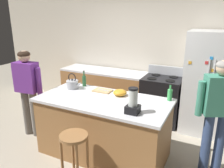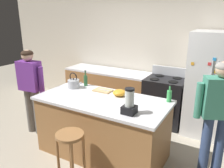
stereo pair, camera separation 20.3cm
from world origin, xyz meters
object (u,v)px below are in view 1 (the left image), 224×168
at_px(bottle_olive_oil, 84,81).
at_px(tea_kettle, 72,84).
at_px(person_by_island_left, 28,86).
at_px(person_by_sink_right, 218,107).
at_px(bar_stool, 74,146).
at_px(stove_range, 161,99).
at_px(cutting_board, 103,91).
at_px(kitchen_island, 103,127).
at_px(bottle_soda, 170,94).
at_px(blender_appliance, 133,103).
at_px(mixing_bowl, 120,93).
at_px(chef_knife, 104,90).
at_px(refrigerator, 211,84).

distance_m(bottle_olive_oil, tea_kettle, 0.23).
relative_size(person_by_island_left, person_by_sink_right, 0.97).
relative_size(bar_stool, tea_kettle, 2.60).
xyz_separation_m(person_by_island_left, bar_stool, (1.46, -0.69, -0.40)).
xyz_separation_m(stove_range, bar_stool, (-0.53, -2.27, 0.07)).
bearing_deg(person_by_island_left, cutting_board, 15.62).
relative_size(stove_range, bottle_olive_oil, 4.04).
relative_size(kitchen_island, person_by_island_left, 1.27).
distance_m(tea_kettle, cutting_board, 0.54).
bearing_deg(person_by_island_left, bar_stool, -25.29).
height_order(bar_stool, bottle_soda, bottle_soda).
xyz_separation_m(kitchen_island, bar_stool, (-0.01, -0.75, 0.08)).
bearing_deg(cutting_board, bottle_olive_oil, 166.99).
distance_m(kitchen_island, blender_appliance, 0.88).
distance_m(blender_appliance, bottle_soda, 0.73).
bearing_deg(person_by_island_left, mixing_bowl, 10.67).
height_order(kitchen_island, cutting_board, cutting_board).
height_order(person_by_island_left, bar_stool, person_by_island_left).
relative_size(bottle_soda, chef_knife, 1.16).
distance_m(bar_stool, bottle_soda, 1.53).
xyz_separation_m(bar_stool, tea_kettle, (-0.69, 0.95, 0.46)).
relative_size(bar_stool, bottle_olive_oil, 2.59).
bearing_deg(mixing_bowl, person_by_sink_right, 2.26).
height_order(bar_stool, mixing_bowl, mixing_bowl).
bearing_deg(tea_kettle, person_by_sink_right, 2.54).
height_order(person_by_sink_right, bottle_soda, person_by_sink_right).
relative_size(blender_appliance, cutting_board, 1.13).
bearing_deg(person_by_sink_right, stove_range, 130.42).
xyz_separation_m(kitchen_island, person_by_sink_right, (1.56, 0.30, 0.51)).
relative_size(person_by_island_left, bottle_olive_oil, 5.68).
relative_size(person_by_sink_right, tea_kettle, 5.85).
bearing_deg(refrigerator, kitchen_island, -132.86).
bearing_deg(bottle_olive_oil, person_by_sink_right, -2.54).
xyz_separation_m(tea_kettle, cutting_board, (0.52, 0.10, -0.07)).
xyz_separation_m(person_by_island_left, tea_kettle, (0.77, 0.26, 0.06)).
height_order(refrigerator, blender_appliance, refrigerator).
xyz_separation_m(bottle_soda, tea_kettle, (-1.60, -0.18, -0.02)).
distance_m(person_by_sink_right, blender_appliance, 1.14).
distance_m(person_by_island_left, tea_kettle, 0.82).
bearing_deg(chef_knife, bottle_soda, 10.43).
bearing_deg(refrigerator, mixing_bowl, -134.48).
relative_size(tea_kettle, cutting_board, 0.92).
relative_size(stove_range, bottle_soda, 4.36).
bearing_deg(kitchen_island, bottle_soda, 23.22).
distance_m(refrigerator, mixing_bowl, 1.75).
xyz_separation_m(person_by_sink_right, bottle_soda, (-0.66, 0.08, 0.05)).
relative_size(kitchen_island, person_by_sink_right, 1.23).
xyz_separation_m(refrigerator, cutting_board, (-1.57, -1.20, 0.01)).
relative_size(kitchen_island, cutting_board, 6.64).
height_order(refrigerator, tea_kettle, refrigerator).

